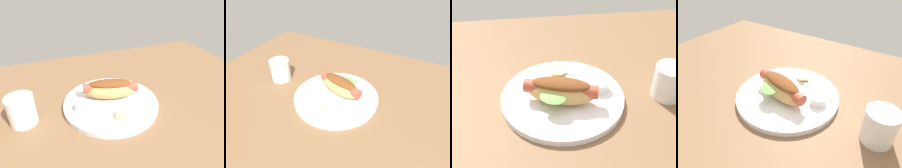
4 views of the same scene
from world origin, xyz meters
The scene contains 8 objects.
ground_plane centered at (0.00, 0.00, -0.90)cm, with size 120.00×90.00×1.80cm, color brown.
plate centered at (-2.80, 1.26, 0.80)cm, with size 29.67×29.67×1.60cm, color white.
hot_dog centered at (-2.16, 3.37, 4.97)cm, with size 17.40×11.59×6.27cm.
sauce_ramekin centered at (-12.05, -0.28, 2.75)cm, with size 4.65×4.65×2.30cm, color white.
fork centered at (-8.14, -6.26, 1.80)cm, with size 15.04×8.74×0.40cm.
knife centered at (-8.41, -4.08, 1.78)cm, with size 13.26×1.40×0.36cm, color silver.
chips_pile centered at (-2.83, -7.60, 2.32)cm, with size 5.02×5.39×1.58cm.
drinking_cup centered at (-28.61, 2.54, 4.26)cm, with size 7.53×7.53×8.53cm, color white.
Camera 4 is at (-29.61, 40.26, 38.22)cm, focal length 32.75 mm.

